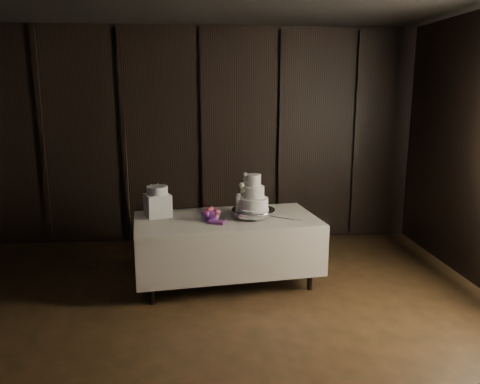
% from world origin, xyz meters
% --- Properties ---
extents(room, '(6.08, 7.08, 3.08)m').
position_xyz_m(room, '(0.00, 0.00, 1.50)').
color(room, black).
rests_on(room, ground).
extents(display_table, '(2.11, 1.29, 0.76)m').
position_xyz_m(display_table, '(0.23, 1.85, 0.42)').
color(display_table, beige).
rests_on(display_table, ground).
extents(cake_stand, '(0.50, 0.50, 0.09)m').
position_xyz_m(cake_stand, '(0.53, 1.86, 0.81)').
color(cake_stand, silver).
rests_on(cake_stand, display_table).
extents(wedding_cake, '(0.37, 0.33, 0.39)m').
position_xyz_m(wedding_cake, '(0.50, 1.84, 1.01)').
color(wedding_cake, white).
rests_on(wedding_cake, cake_stand).
extents(bouquet, '(0.40, 0.46, 0.18)m').
position_xyz_m(bouquet, '(0.06, 1.75, 0.82)').
color(bouquet, '#E05A68').
rests_on(bouquet, display_table).
extents(box_pedestal, '(0.33, 0.33, 0.25)m').
position_xyz_m(box_pedestal, '(-0.53, 1.99, 0.89)').
color(box_pedestal, white).
rests_on(box_pedestal, display_table).
extents(small_cake, '(0.26, 0.26, 0.09)m').
position_xyz_m(small_cake, '(-0.53, 1.99, 1.06)').
color(small_cake, white).
rests_on(small_cake, box_pedestal).
extents(cake_knife, '(0.32, 0.23, 0.01)m').
position_xyz_m(cake_knife, '(0.85, 1.77, 0.77)').
color(cake_knife, silver).
rests_on(cake_knife, display_table).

